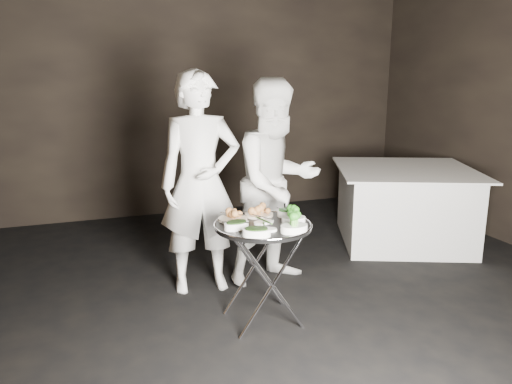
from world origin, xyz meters
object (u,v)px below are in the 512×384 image
object	(u,v)px
tray_stand	(263,269)
serving_tray	(263,225)
waiter_left	(200,183)
waiter_right	(277,183)
dining_table	(403,205)

from	to	relation	value
tray_stand	serving_tray	world-z (taller)	serving_tray
waiter_left	waiter_right	world-z (taller)	waiter_left
serving_tray	waiter_right	xyz separation A→B (m)	(0.38, 0.69, 0.14)
waiter_left	dining_table	xyz separation A→B (m)	(2.34, 0.46, -0.51)
serving_tray	dining_table	size ratio (longest dim) A/B	0.50
waiter_left	dining_table	size ratio (longest dim) A/B	1.29
tray_stand	waiter_left	bearing A→B (deg)	110.66
dining_table	waiter_left	bearing A→B (deg)	-168.89
tray_stand	waiter_right	size ratio (longest dim) A/B	0.42
serving_tray	waiter_right	bearing A→B (deg)	61.13
tray_stand	dining_table	xyz separation A→B (m)	(2.06, 1.20, -0.01)
tray_stand	waiter_left	world-z (taller)	waiter_left
tray_stand	serving_tray	bearing A→B (deg)	97.13
tray_stand	waiter_left	size ratio (longest dim) A/B	0.40
waiter_left	dining_table	world-z (taller)	waiter_left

